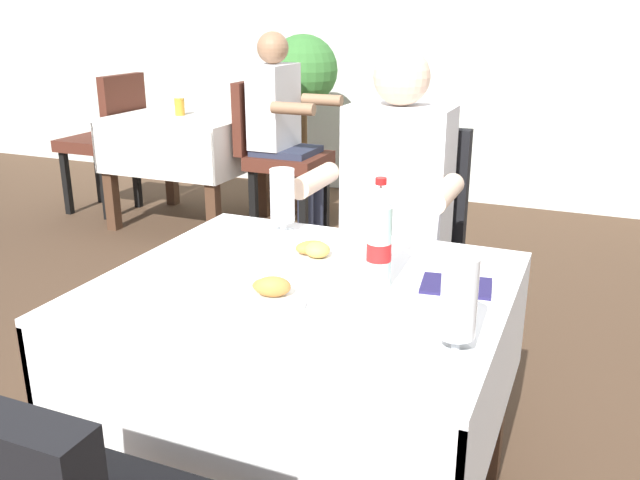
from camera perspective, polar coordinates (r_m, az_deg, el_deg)
name	(u,v)px	position (r m, az deg, el deg)	size (l,w,h in m)	color
back_wall	(516,1)	(5.10, 16.27, 18.84)	(11.00, 0.12, 2.88)	silver
main_dining_table	(305,344)	(1.77, -1.28, -8.77)	(1.00, 0.89, 0.73)	white
chair_far_diner_seat	(398,246)	(2.49, 6.64, -0.48)	(0.44, 0.50, 0.97)	black
seated_diner_far	(392,213)	(2.35, 6.10, 2.32)	(0.50, 0.46, 1.26)	#282D42
plate_near_camera	(258,297)	(1.58, -5.23, -4.81)	(0.25, 0.25, 0.06)	white
plate_far_diner	(310,255)	(1.83, -0.87, -1.26)	(0.23, 0.23, 0.05)	white
beer_glass_left	(282,199)	(2.05, -3.20, 3.51)	(0.07, 0.07, 0.20)	white
beer_glass_middle	(459,302)	(1.34, 11.64, -5.16)	(0.07, 0.07, 0.20)	white
cola_bottle_primary	(379,240)	(1.63, 5.03, 0.02)	(0.06, 0.06, 0.28)	silver
napkin_cutlery_set	(456,285)	(1.69, 11.45, -3.77)	(0.19, 0.20, 0.01)	#231E4C
background_dining_table	(188,144)	(4.58, -11.13, 7.99)	(0.89, 0.79, 0.73)	white
background_chair_left	(108,135)	(4.97, -17.50, 8.47)	(0.50, 0.44, 0.97)	#4C2319
background_chair_right	(276,149)	(4.25, -3.73, 7.67)	(0.50, 0.44, 0.97)	#4C2319
background_patron	(283,124)	(4.20, -3.17, 9.72)	(0.46, 0.50, 1.26)	#282D42
background_table_tumbler	(180,107)	(4.55, -11.78, 10.96)	(0.06, 0.06, 0.11)	#C68928
potted_plant_corner	(303,99)	(4.84, -1.41, 11.87)	(0.48, 0.48, 1.23)	brown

